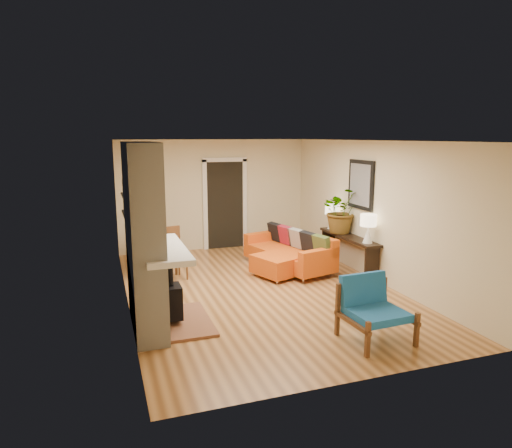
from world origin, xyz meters
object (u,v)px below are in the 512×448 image
object	(u,v)px
console_table	(349,243)
sofa	(291,251)
dining_table	(156,240)
lamp_near	(368,225)
houseplant	(342,210)
ottoman	(279,264)
lamp_far	(332,213)
blue_chair	(371,305)

from	to	relation	value
console_table	sofa	bearing A→B (deg)	149.59
dining_table	lamp_near	size ratio (longest dim) A/B	3.46
lamp_near	houseplant	distance (m)	0.98
lamp_near	houseplant	bearing A→B (deg)	90.59
ottoman	lamp_far	bearing A→B (deg)	22.47
dining_table	console_table	size ratio (longest dim) A/B	1.01
dining_table	houseplant	distance (m)	3.79
dining_table	console_table	bearing A→B (deg)	-18.84
sofa	blue_chair	bearing A→B (deg)	-95.29
dining_table	houseplant	xyz separation A→B (m)	(3.63, -0.94, 0.55)
houseplant	sofa	bearing A→B (deg)	164.30
lamp_near	lamp_far	world-z (taller)	same
sofa	ottoman	bearing A→B (deg)	-135.48
lamp_near	lamp_far	bearing A→B (deg)	90.00
console_table	houseplant	world-z (taller)	houseplant
dining_table	console_table	xyz separation A→B (m)	(3.64, -1.24, -0.07)
sofa	console_table	distance (m)	1.17
dining_table	lamp_far	bearing A→B (deg)	-8.18
blue_chair	dining_table	size ratio (longest dim) A/B	0.45
lamp_far	sofa	bearing A→B (deg)	-171.92
dining_table	blue_chair	bearing A→B (deg)	-60.15
blue_chair	ottoman	bearing A→B (deg)	92.99
console_table	lamp_near	size ratio (longest dim) A/B	3.43
ottoman	console_table	xyz separation A→B (m)	(1.46, -0.12, 0.34)
blue_chair	dining_table	distance (m)	4.71
ottoman	houseplant	xyz separation A→B (m)	(1.45, 0.19, 0.95)
sofa	lamp_near	distance (m)	1.74
ottoman	dining_table	size ratio (longest dim) A/B	0.57
blue_chair	houseplant	world-z (taller)	houseplant
ottoman	lamp_far	distance (m)	1.78
console_table	lamp_far	xyz separation A→B (m)	(0.00, 0.72, 0.49)
blue_chair	lamp_far	distance (m)	3.83
console_table	lamp_near	distance (m)	0.82
sofa	lamp_near	xyz separation A→B (m)	(0.99, -1.25, 0.71)
sofa	lamp_far	xyz separation A→B (m)	(0.99, 0.14, 0.71)
console_table	lamp_near	bearing A→B (deg)	-90.00
ottoman	houseplant	bearing A→B (deg)	7.40
sofa	lamp_far	world-z (taller)	lamp_far
blue_chair	console_table	size ratio (longest dim) A/B	0.46
dining_table	lamp_near	distance (m)	4.14
blue_chair	dining_table	bearing A→B (deg)	119.85
ottoman	houseplant	size ratio (longest dim) A/B	1.13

